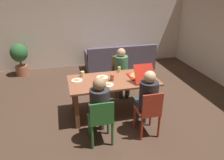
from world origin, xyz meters
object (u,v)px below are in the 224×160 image
chair_1 (149,112)px  drinking_glass_0 (112,77)px  dining_table (113,84)px  plate_1 (102,77)px  chair_2 (120,73)px  person_0 (99,104)px  person_2 (122,68)px  chair_0 (101,121)px  drinking_glass_2 (83,74)px  plate_2 (77,80)px  drinking_glass_1 (119,70)px  pizza_box_0 (139,75)px  couch (120,60)px  potted_plant (20,57)px  plate_0 (108,85)px  person_1 (147,97)px

chair_1 → drinking_glass_0: size_ratio=6.91×
dining_table → plate_1: plate_1 is taller
chair_2 → plate_1: size_ratio=3.86×
person_0 → person_2: bearing=61.2°
chair_2 → chair_0: bearing=-115.1°
person_2 → drinking_glass_2: person_2 is taller
chair_0 → person_2: person_2 is taller
plate_2 → drinking_glass_0: 0.71m
chair_0 → plate_2: 1.12m
chair_2 → drinking_glass_1: size_ratio=7.67×
pizza_box_0 → chair_0: bearing=-138.7°
plate_2 → person_0: bearing=-73.2°
drinking_glass_2 → couch: size_ratio=0.05×
chair_0 → chair_1: bearing=0.9°
chair_0 → plate_1: chair_0 is taller
chair_0 → plate_2: (-0.27, 1.04, 0.31)m
couch → potted_plant: (-3.02, 0.24, 0.28)m
pizza_box_0 → plate_1: pizza_box_0 is taller
person_0 → chair_2: person_0 is taller
couch → pizza_box_0: bearing=-97.2°
person_2 → plate_0: 1.18m
dining_table → chair_2: chair_2 is taller
drinking_glass_2 → drinking_glass_0: bearing=-32.6°
chair_0 → plate_0: chair_0 is taller
drinking_glass_0 → potted_plant: (-2.12, 2.76, -0.27)m
person_2 → drinking_glass_1: bearing=-113.7°
dining_table → drinking_glass_1: (0.23, 0.36, 0.17)m
person_2 → plate_2: bearing=-149.7°
chair_1 → potted_plant: 4.45m
pizza_box_0 → drinking_glass_2: 1.18m
dining_table → drinking_glass_0: 0.18m
person_2 → drinking_glass_0: size_ratio=8.90×
person_1 → plate_1: person_1 is taller
plate_1 → drinking_glass_0: 0.26m
person_0 → drinking_glass_1: size_ratio=10.16×
chair_0 → drinking_glass_2: 1.29m
plate_1 → drinking_glass_2: 0.42m
dining_table → chair_1: (0.42, -0.90, -0.17)m
plate_2 → drinking_glass_1: drinking_glass_1 is taller
person_0 → potted_plant: size_ratio=1.26×
plate_1 → drinking_glass_1: (0.42, 0.20, 0.05)m
person_2 → potted_plant: (-2.57, 1.93, -0.12)m
person_1 → drinking_glass_1: (-0.19, 1.12, 0.11)m
couch → potted_plant: potted_plant is taller
pizza_box_0 → plate_2: bearing=172.5°
dining_table → couch: size_ratio=0.83×
person_2 → plate_0: size_ratio=5.62×
chair_2 → plate_2: size_ratio=4.22×
chair_2 → drinking_glass_0: 1.13m
chair_2 → pizza_box_0: 1.04m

